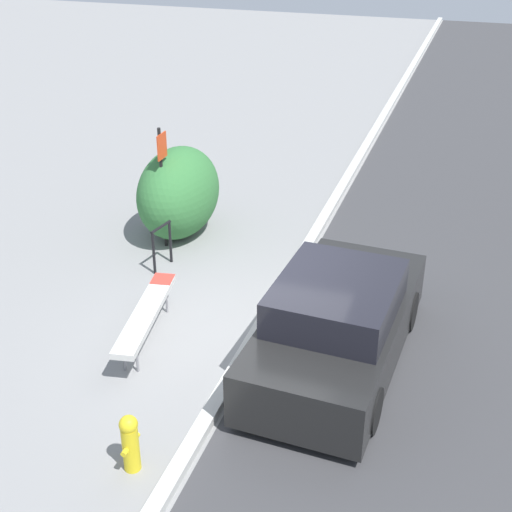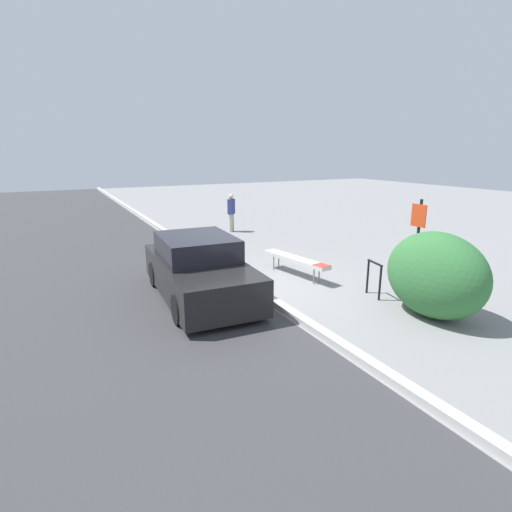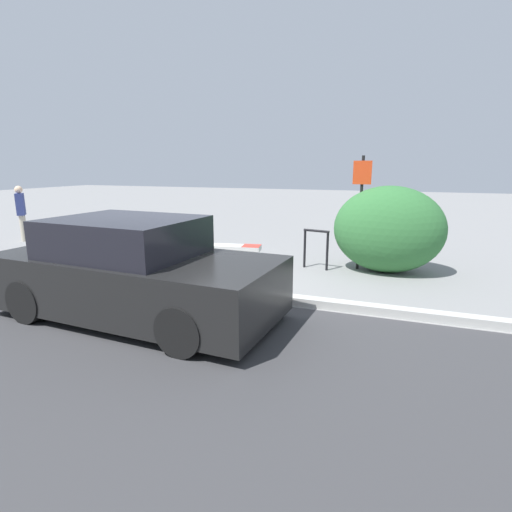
{
  "view_description": "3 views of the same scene",
  "coord_description": "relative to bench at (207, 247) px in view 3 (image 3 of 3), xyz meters",
  "views": [
    {
      "loc": [
        -8.45,
        -2.78,
        6.07
      ],
      "look_at": [
        0.95,
        0.3,
        0.9
      ],
      "focal_mm": 50.0,
      "sensor_mm": 36.0,
      "label": 1
    },
    {
      "loc": [
        8.08,
        -4.12,
        3.24
      ],
      "look_at": [
        -0.57,
        0.4,
        0.67
      ],
      "focal_mm": 28.0,
      "sensor_mm": 36.0,
      "label": 2
    },
    {
      "loc": [
        3.3,
        -5.73,
        2.1
      ],
      "look_at": [
        1.06,
        0.32,
        0.64
      ],
      "focal_mm": 28.0,
      "sensor_mm": 36.0,
      "label": 3
    }
  ],
  "objects": [
    {
      "name": "ground_plane",
      "position": [
        0.47,
        -1.54,
        -0.45
      ],
      "size": [
        60.0,
        60.0,
        0.0
      ],
      "primitive_type": "plane",
      "color": "gray"
    },
    {
      "name": "curb",
      "position": [
        0.47,
        -1.54,
        -0.39
      ],
      "size": [
        60.0,
        0.2,
        0.13
      ],
      "color": "#B7B7B2",
      "rests_on": "ground_plane"
    },
    {
      "name": "bench",
      "position": [
        0.0,
        0.0,
        0.0
      ],
      "size": [
        2.28,
        0.7,
        0.52
      ],
      "rotation": [
        0.0,
        0.0,
        0.17
      ],
      "color": "gray",
      "rests_on": "ground_plane"
    },
    {
      "name": "bike_rack",
      "position": [
        2.13,
        0.73,
        0.05
      ],
      "size": [
        0.55,
        0.15,
        0.83
      ],
      "rotation": [
        0.0,
        0.0,
        -0.19
      ],
      "color": "black",
      "rests_on": "ground_plane"
    },
    {
      "name": "sign_post",
      "position": [
        2.95,
        1.03,
        0.93
      ],
      "size": [
        0.36,
        0.08,
        2.3
      ],
      "color": "black",
      "rests_on": "ground_plane"
    },
    {
      "name": "fire_hydrant",
      "position": [
        -2.49,
        -1.01,
        -0.05
      ],
      "size": [
        0.36,
        0.22,
        0.77
      ],
      "color": "gold",
      "rests_on": "ground_plane"
    },
    {
      "name": "shrub_hedge",
      "position": [
        3.52,
        0.99,
        0.41
      ],
      "size": [
        2.15,
        1.44,
        1.73
      ],
      "color": "#337038",
      "rests_on": "ground_plane"
    },
    {
      "name": "pedestrian",
      "position": [
        -6.36,
        0.99,
        0.38
      ],
      "size": [
        0.38,
        0.39,
        1.56
      ],
      "rotation": [
        0.0,
        0.0,
        2.31
      ],
      "color": "#B7AD99",
      "rests_on": "ground_plane"
    },
    {
      "name": "parked_car_near",
      "position": [
        0.3,
        -2.81,
        0.19
      ],
      "size": [
        4.11,
        1.96,
        1.4
      ],
      "rotation": [
        0.0,
        0.0,
        -0.06
      ],
      "color": "black",
      "rests_on": "ground_plane"
    }
  ]
}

